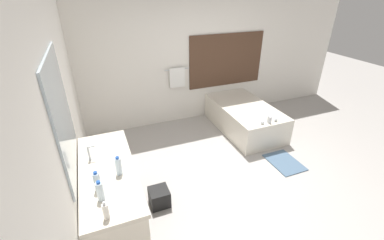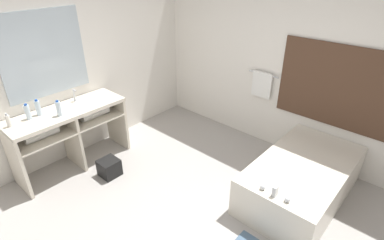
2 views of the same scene
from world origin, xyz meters
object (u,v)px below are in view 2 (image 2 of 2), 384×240
at_px(water_bottle_2, 38,108).
at_px(water_bottle_3, 28,112).
at_px(soap_dispenser, 8,121).
at_px(bathtub, 302,178).
at_px(waste_bin, 109,168).
at_px(water_bottle_1, 59,109).

relative_size(water_bottle_2, water_bottle_3, 1.03).
bearing_deg(soap_dispenser, water_bottle_2, 96.20).
distance_m(water_bottle_2, water_bottle_3, 0.14).
height_order(bathtub, water_bottle_2, water_bottle_2).
distance_m(water_bottle_2, waste_bin, 1.21).
relative_size(bathtub, water_bottle_2, 7.99).
bearing_deg(soap_dispenser, bathtub, 38.49).
xyz_separation_m(water_bottle_1, soap_dispenser, (-0.18, -0.54, -0.02)).
bearing_deg(waste_bin, water_bottle_3, -137.25).
xyz_separation_m(bathtub, water_bottle_1, (-2.62, -1.68, 0.72)).
distance_m(water_bottle_3, soap_dispenser, 0.24).
bearing_deg(water_bottle_1, waste_bin, 33.84).
bearing_deg(water_bottle_3, water_bottle_2, 96.86).
xyz_separation_m(soap_dispenser, waste_bin, (0.64, 0.85, -0.86)).
distance_m(water_bottle_1, water_bottle_3, 0.37).
height_order(bathtub, water_bottle_3, water_bottle_3).
bearing_deg(soap_dispenser, water_bottle_3, 95.81).
bearing_deg(waste_bin, water_bottle_2, -145.08).
relative_size(bathtub, waste_bin, 6.73).
relative_size(water_bottle_1, water_bottle_3, 1.02).
relative_size(water_bottle_1, water_bottle_2, 0.99).
bearing_deg(waste_bin, bathtub, 32.42).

